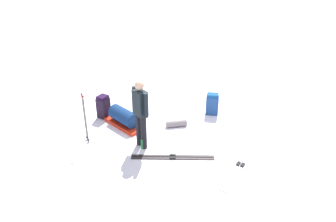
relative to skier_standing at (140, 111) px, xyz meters
The scene contains 10 objects.
ground_plane 1.24m from the skier_standing, 61.51° to the right, with size 80.00×80.00×0.00m, color white.
skier_standing is the anchor object (origin of this frame).
ski_pair_near 1.30m from the skier_standing, 132.69° to the right, with size 0.50×1.90×0.05m.
ski_pair_far 2.55m from the skier_standing, 118.45° to the right, with size 1.63×1.43×0.05m.
backpack_large_dark 2.61m from the skier_standing, 57.08° to the right, with size 0.34×0.41×0.62m.
backpack_bright 2.01m from the skier_standing, 28.84° to the left, with size 0.41×0.40×0.65m.
ski_poles_planted_near 1.40m from the skier_standing, 71.53° to the left, with size 0.20×0.11×1.27m.
gear_sled 1.35m from the skier_standing, 19.75° to the left, with size 1.25×1.06×0.49m.
sleeping_mat_rolled 1.54m from the skier_standing, 51.01° to the right, with size 0.18×0.18×0.55m, color slate.
thermos_bottle 0.83m from the skier_standing, behind, with size 0.07×0.07×0.26m, color #1D6A30.
Camera 1 is at (-7.21, 1.13, 4.43)m, focal length 35.76 mm.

